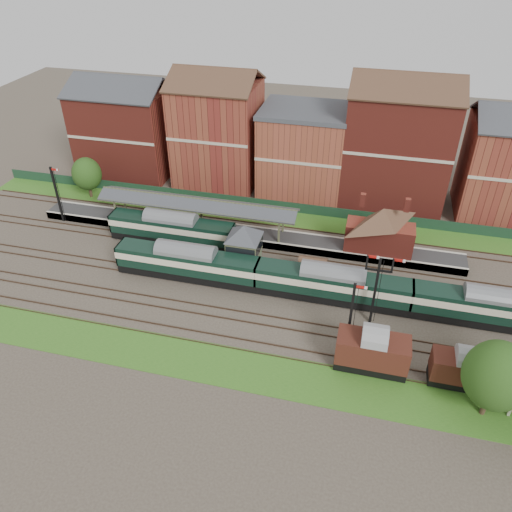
% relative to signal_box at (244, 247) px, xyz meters
% --- Properties ---
extents(ground, '(160.00, 160.00, 0.00)m').
position_rel_signal_box_xyz_m(ground, '(3.00, -3.25, -3.19)').
color(ground, '#473D33').
rests_on(ground, ground).
extents(grass_back, '(90.00, 4.50, 0.06)m').
position_rel_signal_box_xyz_m(grass_back, '(3.00, 12.75, -3.16)').
color(grass_back, '#2D6619').
rests_on(grass_back, ground).
extents(grass_front, '(90.00, 5.00, 0.06)m').
position_rel_signal_box_xyz_m(grass_front, '(3.00, -15.25, -3.16)').
color(grass_front, '#2D6619').
rests_on(grass_front, ground).
extents(fence, '(90.00, 0.12, 1.50)m').
position_rel_signal_box_xyz_m(fence, '(3.00, 14.75, -2.44)').
color(fence, '#193823').
rests_on(fence, ground).
extents(platform, '(55.00, 3.40, 1.00)m').
position_rel_signal_box_xyz_m(platform, '(-2.00, 6.50, -2.69)').
color(platform, '#2D2D2D').
rests_on(platform, ground).
extents(signal_box, '(5.40, 5.40, 6.00)m').
position_rel_signal_box_xyz_m(signal_box, '(0.00, 0.00, 0.00)').
color(signal_box, '#586A4B').
rests_on(signal_box, ground).
extents(brick_hut, '(3.20, 2.64, 2.94)m').
position_rel_signal_box_xyz_m(brick_hut, '(8.00, 0.00, -2.00)').
color(brick_hut, maroon).
rests_on(brick_hut, ground).
extents(station_building, '(8.10, 8.10, 5.90)m').
position_rel_signal_box_xyz_m(station_building, '(15.00, 6.50, 0.76)').
color(station_building, maroon).
rests_on(station_building, platform).
extents(canopy, '(26.00, 3.89, 4.08)m').
position_rel_signal_box_xyz_m(canopy, '(-8.00, 6.50, 1.39)').
color(canopy, '#4B4E30').
rests_on(canopy, platform).
extents(semaphore_bracket, '(3.60, 0.25, 8.18)m').
position_rel_signal_box_xyz_m(semaphore_bracket, '(15.04, -5.75, 1.44)').
color(semaphore_bracket, black).
rests_on(semaphore_bracket, ground).
extents(semaphore_platform_end, '(1.23, 0.25, 8.00)m').
position_rel_signal_box_xyz_m(semaphore_platform_end, '(-26.98, 4.75, 0.96)').
color(semaphore_platform_end, black).
rests_on(semaphore_platform_end, ground).
extents(semaphore_siding, '(1.23, 0.25, 8.00)m').
position_rel_signal_box_xyz_m(semaphore_siding, '(13.02, -10.25, 0.96)').
color(semaphore_siding, black).
rests_on(semaphore_siding, ground).
extents(town_backdrop, '(69.00, 10.00, 16.00)m').
position_rel_signal_box_xyz_m(town_backdrop, '(2.82, 21.75, 3.81)').
color(town_backdrop, maroon).
rests_on(town_backdrop, ground).
extents(dmu_train, '(49.39, 2.60, 3.79)m').
position_rel_signal_box_xyz_m(dmu_train, '(10.61, -3.25, -0.96)').
color(dmu_train, black).
rests_on(dmu_train, ground).
extents(platform_railcar, '(16.05, 2.53, 3.70)m').
position_rel_signal_box_xyz_m(platform_railcar, '(-10.34, 3.25, -1.01)').
color(platform_railcar, black).
rests_on(platform_railcar, ground).
extents(goods_van_a, '(6.49, 2.81, 3.93)m').
position_rel_signal_box_xyz_m(goods_van_a, '(15.34, -12.25, -0.97)').
color(goods_van_a, black).
rests_on(goods_van_a, ground).
extents(goods_van_b, '(5.63, 2.44, 3.42)m').
position_rel_signal_box_xyz_m(goods_van_b, '(23.27, -12.25, -1.24)').
color(goods_van_b, black).
rests_on(goods_van_b, ground).
extents(tree_far, '(5.28, 5.28, 7.70)m').
position_rel_signal_box_xyz_m(tree_far, '(24.88, -15.08, 1.46)').
color(tree_far, '#382619').
rests_on(tree_far, ground).
extents(tree_back, '(4.19, 4.19, 6.13)m').
position_rel_signal_box_xyz_m(tree_back, '(-26.87, 12.02, 0.51)').
color(tree_back, '#382619').
rests_on(tree_back, ground).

